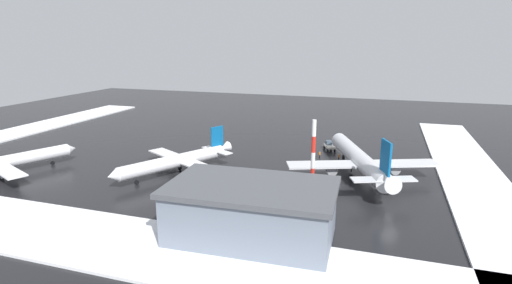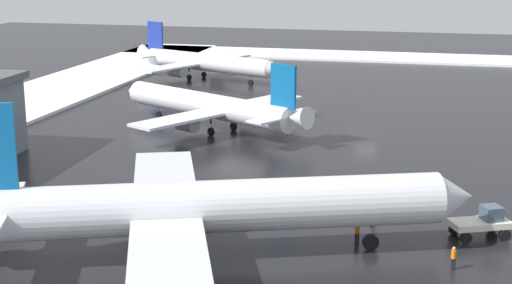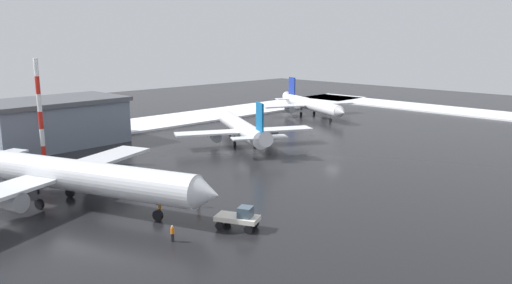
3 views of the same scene
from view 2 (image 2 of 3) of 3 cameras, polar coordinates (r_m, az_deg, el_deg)
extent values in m
plane|color=black|center=(96.49, 8.00, 0.71)|extent=(240.00, 240.00, 0.00)
cube|color=white|center=(112.85, -18.14, 2.19)|extent=(152.00, 16.00, 0.46)
cube|color=white|center=(162.24, 10.56, 6.05)|extent=(14.00, 116.00, 0.46)
cylinder|color=silver|center=(56.25, -3.14, -4.71)|extent=(15.59, 32.52, 3.79)
cone|color=silver|center=(60.18, 14.29, -3.88)|extent=(4.32, 3.79, 3.60)
cube|color=silver|center=(64.94, -6.67, -2.53)|extent=(15.27, 9.80, 0.40)
cylinder|color=gray|center=(63.15, -6.11, -4.05)|extent=(3.44, 4.34, 2.23)
cube|color=silver|center=(47.70, -6.38, -8.72)|extent=(15.27, 9.80, 0.40)
cylinder|color=gray|center=(50.19, -5.75, -8.90)|extent=(3.44, 4.34, 2.23)
cube|color=silver|center=(60.32, -18.14, -3.67)|extent=(6.03, 4.63, 0.27)
cylinder|color=black|center=(58.73, 8.39, -5.75)|extent=(0.27, 0.27, 0.78)
cylinder|color=black|center=(59.29, 8.34, -7.22)|extent=(0.81, 1.28, 1.23)
cylinder|color=black|center=(58.99, -6.55, -5.60)|extent=(0.27, 0.27, 0.78)
cylinder|color=black|center=(59.55, -6.51, -7.07)|extent=(0.81, 1.28, 1.23)
cylinder|color=black|center=(54.40, -6.47, -7.32)|extent=(0.27, 0.27, 0.78)
cylinder|color=black|center=(55.00, -6.42, -8.89)|extent=(0.81, 1.28, 1.23)
cylinder|color=white|center=(96.52, -3.58, 2.69)|extent=(15.33, 24.62, 3.00)
cone|color=white|center=(107.12, -8.89, 3.68)|extent=(3.51, 3.22, 2.85)
cone|color=white|center=(86.76, 3.04, 1.78)|extent=(3.75, 3.98, 2.91)
cube|color=white|center=(89.88, -5.74, 1.64)|extent=(11.91, 8.91, 0.32)
cylinder|color=gray|center=(91.54, -5.08, 1.31)|extent=(2.99, 3.47, 1.76)
cube|color=white|center=(99.84, 0.47, 2.95)|extent=(11.91, 8.91, 0.32)
cylinder|color=gray|center=(99.04, -0.41, 2.33)|extent=(2.99, 3.47, 1.76)
cube|color=#0C5999|center=(87.47, 2.00, 4.06)|extent=(1.97, 3.24, 4.93)
cube|color=white|center=(86.30, 0.75, 1.61)|extent=(4.81, 4.04, 0.21)
cube|color=white|center=(90.22, 2.99, 2.14)|extent=(4.81, 4.04, 0.21)
cylinder|color=black|center=(103.54, -7.13, 2.64)|extent=(0.21, 0.21, 0.62)
cylinder|color=black|center=(103.79, -7.11, 1.95)|extent=(0.74, 1.00, 0.97)
cylinder|color=black|center=(93.61, -3.31, 1.52)|extent=(0.21, 0.21, 0.62)
cylinder|color=black|center=(93.89, -3.30, 0.76)|extent=(0.74, 1.00, 0.97)
cylinder|color=black|center=(96.28, -1.65, 1.88)|extent=(0.21, 0.21, 0.62)
cylinder|color=black|center=(96.56, -1.64, 1.14)|extent=(0.74, 1.00, 0.97)
cylinder|color=white|center=(133.26, -3.52, 5.80)|extent=(12.97, 25.11, 2.95)
cone|color=white|center=(124.65, 1.42, 5.25)|extent=(3.40, 3.02, 2.80)
cone|color=white|center=(142.79, -7.90, 6.45)|extent=(3.53, 3.84, 2.87)
cube|color=white|center=(140.35, -2.43, 6.12)|extent=(11.88, 7.96, 0.31)
cylinder|color=gray|center=(138.87, -2.74, 5.67)|extent=(2.76, 3.40, 1.74)
cube|color=white|center=(129.80, -6.45, 5.40)|extent=(11.88, 7.96, 0.31)
cylinder|color=gray|center=(130.88, -5.77, 5.10)|extent=(2.76, 3.40, 1.74)
cube|color=navy|center=(140.95, -7.33, 7.69)|extent=(1.65, 3.32, 4.86)
cube|color=white|center=(143.09, -6.51, 6.44)|extent=(4.72, 3.72, 0.21)
cube|color=white|center=(139.40, -7.99, 6.19)|extent=(4.72, 3.72, 0.21)
cylinder|color=black|center=(127.77, -0.39, 4.88)|extent=(0.21, 0.21, 0.61)
cylinder|color=black|center=(127.97, -0.39, 4.32)|extent=(0.66, 1.00, 0.96)
cylinder|color=black|center=(136.56, -3.82, 5.44)|extent=(0.21, 0.21, 0.61)
cylinder|color=black|center=(136.75, -3.81, 4.92)|extent=(0.66, 1.00, 0.96)
cylinder|color=black|center=(133.73, -4.90, 5.24)|extent=(0.21, 0.21, 0.61)
cylinder|color=black|center=(133.93, -4.88, 4.70)|extent=(0.66, 1.00, 0.96)
cube|color=silver|center=(63.33, 15.98, -5.72)|extent=(3.97, 5.10, 0.50)
cube|color=#3F5160|center=(63.49, 16.77, -4.96)|extent=(1.96, 1.91, 1.10)
cylinder|color=black|center=(65.11, 16.80, -5.89)|extent=(0.68, 0.95, 0.90)
cylinder|color=black|center=(63.49, 17.64, -6.46)|extent=(0.68, 0.95, 0.90)
cylinder|color=black|center=(63.69, 14.23, -6.16)|extent=(0.68, 0.95, 0.90)
cylinder|color=black|center=(62.03, 15.02, -6.76)|extent=(0.68, 0.95, 0.90)
cylinder|color=black|center=(60.39, 7.44, -6.98)|extent=(0.16, 0.16, 0.85)
cylinder|color=black|center=(60.47, 7.27, -6.94)|extent=(0.16, 0.16, 0.85)
cylinder|color=orange|center=(60.17, 7.38, -6.31)|extent=(0.36, 0.36, 0.62)
sphere|color=tan|center=(60.03, 7.39, -5.92)|extent=(0.24, 0.24, 0.24)
cylinder|color=black|center=(64.94, 8.48, -5.50)|extent=(0.16, 0.16, 0.85)
cylinder|color=black|center=(65.06, 8.62, -5.47)|extent=(0.16, 0.16, 0.85)
cylinder|color=orange|center=(64.76, 8.57, -4.87)|extent=(0.36, 0.36, 0.62)
sphere|color=tan|center=(64.63, 8.59, -4.51)|extent=(0.24, 0.24, 0.24)
cylinder|color=black|center=(57.04, 14.23, -8.59)|extent=(0.16, 0.16, 0.85)
cylinder|color=black|center=(56.98, 14.04, -8.61)|extent=(0.16, 0.16, 0.85)
cylinder|color=orange|center=(56.74, 14.18, -7.91)|extent=(0.36, 0.36, 0.62)
sphere|color=tan|center=(56.58, 14.21, -7.51)|extent=(0.24, 0.24, 0.24)
camera|label=1|loc=(114.50, -53.72, 12.23)|focal=28.00mm
camera|label=3|loc=(47.42, 70.92, 2.11)|focal=35.00mm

